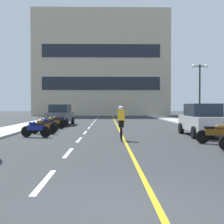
% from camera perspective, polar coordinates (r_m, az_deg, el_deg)
% --- Properties ---
extents(ground_plane, '(140.00, 140.00, 0.00)m').
position_cam_1_polar(ground_plane, '(25.57, 0.40, -2.59)').
color(ground_plane, '#2D3033').
extents(curb_left, '(2.40, 72.00, 0.12)m').
position_cam_1_polar(curb_left, '(29.31, -13.97, -2.03)').
color(curb_left, '#A8A8A3').
rests_on(curb_left, ground).
extents(curb_right, '(2.40, 72.00, 0.12)m').
position_cam_1_polar(curb_right, '(29.60, 14.34, -2.00)').
color(curb_right, '#A8A8A3').
rests_on(curb_right, ground).
extents(lane_dash_0, '(0.14, 2.20, 0.01)m').
position_cam_1_polar(lane_dash_0, '(6.87, -13.06, -13.07)').
color(lane_dash_0, silver).
rests_on(lane_dash_0, ground).
extents(lane_dash_1, '(0.14, 2.20, 0.01)m').
position_cam_1_polar(lane_dash_1, '(10.74, -8.53, -7.87)').
color(lane_dash_1, silver).
rests_on(lane_dash_1, ground).
extents(lane_dash_2, '(0.14, 2.20, 0.01)m').
position_cam_1_polar(lane_dash_2, '(14.68, -6.46, -5.42)').
color(lane_dash_2, silver).
rests_on(lane_dash_2, ground).
extents(lane_dash_3, '(0.14, 2.20, 0.01)m').
position_cam_1_polar(lane_dash_3, '(18.64, -5.27, -4.00)').
color(lane_dash_3, silver).
rests_on(lane_dash_3, ground).
extents(lane_dash_4, '(0.14, 2.20, 0.01)m').
position_cam_1_polar(lane_dash_4, '(22.62, -4.50, -3.09)').
color(lane_dash_4, silver).
rests_on(lane_dash_4, ground).
extents(lane_dash_5, '(0.14, 2.20, 0.01)m').
position_cam_1_polar(lane_dash_5, '(26.60, -3.97, -2.44)').
color(lane_dash_5, silver).
rests_on(lane_dash_5, ground).
extents(lane_dash_6, '(0.14, 2.20, 0.01)m').
position_cam_1_polar(lane_dash_6, '(30.59, -3.57, -1.97)').
color(lane_dash_6, silver).
rests_on(lane_dash_6, ground).
extents(lane_dash_7, '(0.14, 2.20, 0.01)m').
position_cam_1_polar(lane_dash_7, '(34.58, -3.27, -1.60)').
color(lane_dash_7, silver).
rests_on(lane_dash_7, ground).
extents(lane_dash_8, '(0.14, 2.20, 0.01)m').
position_cam_1_polar(lane_dash_8, '(38.57, -3.02, -1.31)').
color(lane_dash_8, silver).
rests_on(lane_dash_8, ground).
extents(lane_dash_9, '(0.14, 2.20, 0.01)m').
position_cam_1_polar(lane_dash_9, '(42.57, -2.83, -1.07)').
color(lane_dash_9, silver).
rests_on(lane_dash_9, ground).
extents(lane_dash_10, '(0.14, 2.20, 0.01)m').
position_cam_1_polar(lane_dash_10, '(46.56, -2.67, -0.88)').
color(lane_dash_10, silver).
rests_on(lane_dash_10, ground).
extents(lane_dash_11, '(0.14, 2.20, 0.01)m').
position_cam_1_polar(lane_dash_11, '(50.56, -2.53, -0.71)').
color(lane_dash_11, silver).
rests_on(lane_dash_11, ground).
extents(centre_line_yellow, '(0.12, 66.00, 0.01)m').
position_cam_1_polar(centre_line_yellow, '(28.57, 0.76, -2.19)').
color(centre_line_yellow, gold).
rests_on(centre_line_yellow, ground).
extents(office_building, '(23.82, 6.94, 18.42)m').
position_cam_1_polar(office_building, '(53.46, -2.07, 9.29)').
color(office_building, '#BCAD93').
rests_on(office_building, ground).
extents(street_lamp_mid, '(1.46, 0.36, 5.18)m').
position_cam_1_polar(street_lamp_mid, '(26.35, 16.81, 5.96)').
color(street_lamp_mid, black).
rests_on(street_lamp_mid, curb_right).
extents(parked_car_near, '(1.95, 4.22, 1.82)m').
position_cam_1_polar(parked_car_near, '(17.16, 17.25, -1.45)').
color(parked_car_near, black).
rests_on(parked_car_near, ground).
extents(parked_car_mid, '(2.14, 4.30, 1.82)m').
position_cam_1_polar(parked_car_mid, '(26.16, -10.10, -0.52)').
color(parked_car_mid, black).
rests_on(parked_car_mid, ground).
extents(motorcycle_3, '(1.70, 0.60, 0.92)m').
position_cam_1_polar(motorcycle_3, '(13.85, 19.61, -3.92)').
color(motorcycle_3, black).
rests_on(motorcycle_3, ground).
extents(motorcycle_4, '(1.68, 0.64, 0.92)m').
position_cam_1_polar(motorcycle_4, '(16.22, -14.72, -3.15)').
color(motorcycle_4, black).
rests_on(motorcycle_4, ground).
extents(motorcycle_5, '(1.70, 0.60, 0.92)m').
position_cam_1_polar(motorcycle_5, '(18.12, -13.33, -2.69)').
color(motorcycle_5, black).
rests_on(motorcycle_5, ground).
extents(motorcycle_6, '(1.68, 0.65, 0.92)m').
position_cam_1_polar(motorcycle_6, '(19.94, -12.67, -2.33)').
color(motorcycle_6, black).
rests_on(motorcycle_6, ground).
extents(motorcycle_7, '(1.70, 0.60, 0.92)m').
position_cam_1_polar(motorcycle_7, '(21.89, -11.39, -2.02)').
color(motorcycle_7, black).
rests_on(motorcycle_7, ground).
extents(motorcycle_8, '(1.70, 0.60, 0.92)m').
position_cam_1_polar(motorcycle_8, '(23.52, -10.63, -1.79)').
color(motorcycle_8, black).
rests_on(motorcycle_8, ground).
extents(cyclist_rider, '(0.42, 1.77, 1.71)m').
position_cam_1_polar(cyclist_rider, '(14.35, 1.80, -2.02)').
color(cyclist_rider, black).
rests_on(cyclist_rider, ground).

